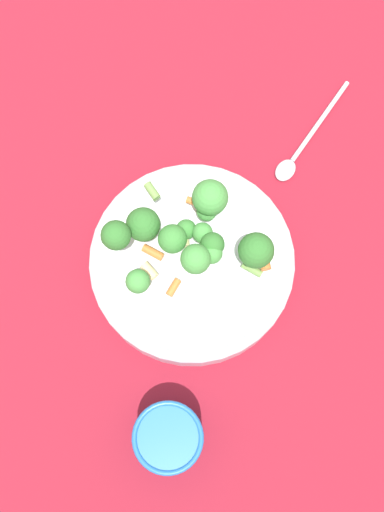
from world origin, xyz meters
name	(u,v)px	position (x,y,z in m)	size (l,w,h in m)	color
ground_plane	(192,267)	(0.00, 0.00, 0.00)	(3.00, 3.00, 0.00)	maroon
bowl	(192,262)	(0.00, 0.00, 0.03)	(0.27, 0.27, 0.05)	silver
pasta_salad	(190,235)	(0.02, 0.01, 0.09)	(0.17, 0.20, 0.07)	#8CB766
cup	(169,437)	(-0.21, -0.08, 0.05)	(0.08, 0.08, 0.09)	#2366B2
spoon	(301,148)	(0.23, -0.05, 0.00)	(0.19, 0.04, 0.01)	silver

